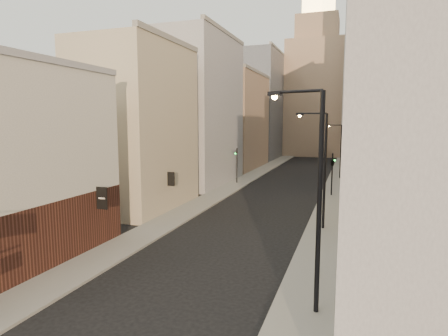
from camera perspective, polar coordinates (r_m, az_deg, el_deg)
sidewalk_left at (r=63.70m, az=5.39°, el=-0.59°), size 3.00×140.00×0.15m
sidewalk_right at (r=61.99m, az=17.15°, el=-1.10°), size 3.00×140.00×0.15m
left_bldg_beige at (r=38.20m, az=-13.15°, el=5.99°), size 8.00×12.00×16.00m
left_bldg_grey at (r=52.46m, az=-3.81°, el=8.63°), size 8.00×16.00×20.00m
left_bldg_tan at (r=69.39m, az=2.00°, el=7.05°), size 8.00×18.00×17.00m
left_bldg_wingrid at (r=88.77m, az=5.84°, el=9.31°), size 8.00×20.00×24.00m
right_bldg_grey at (r=18.75m, az=30.52°, el=4.10°), size 8.00×16.00×16.00m
right_bldg_beige at (r=36.58m, az=25.11°, el=8.59°), size 8.00×16.00×20.00m
right_bldg_wingrid at (r=56.65m, az=23.14°, el=11.01°), size 8.00×20.00×26.00m
highrise at (r=86.60m, az=26.37°, el=17.79°), size 21.00×23.00×51.20m
clock_tower at (r=99.21m, az=13.85°, el=12.18°), size 14.00×14.00×44.90m
white_tower at (r=84.96m, az=20.60°, el=13.47°), size 8.00×8.00×41.50m
streetlamp_near at (r=16.81m, az=13.55°, el=-3.15°), size 2.59×0.81×10.03m
streetlamp_mid at (r=30.41m, az=14.69°, el=0.62°), size 2.45×0.25×9.33m
streetlamp_far at (r=58.31m, az=17.18°, el=2.90°), size 2.13×0.22×8.12m
traffic_light_left at (r=51.65m, az=1.99°, el=1.58°), size 0.61×0.56×5.00m
traffic_light_right at (r=44.63m, az=16.19°, el=0.67°), size 0.65×0.64×5.00m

